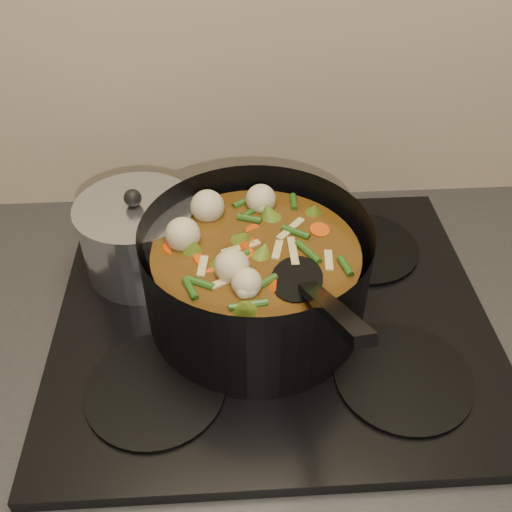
{
  "coord_description": "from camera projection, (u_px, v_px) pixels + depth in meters",
  "views": [
    {
      "loc": [
        -0.06,
        1.36,
        1.54
      ],
      "look_at": [
        -0.02,
        1.93,
        1.04
      ],
      "focal_mm": 40.0,
      "sensor_mm": 36.0,
      "label": 1
    }
  ],
  "objects": [
    {
      "name": "stockpot",
      "position": [
        256.0,
        276.0,
        0.78
      ],
      "size": [
        0.32,
        0.42,
        0.23
      ],
      "rotation": [
        0.0,
        0.0,
        -0.06
      ],
      "color": "black",
      "rests_on": "stovetop"
    },
    {
      "name": "counter",
      "position": [
        268.0,
        472.0,
        1.14
      ],
      "size": [
        2.64,
        0.64,
        0.91
      ],
      "color": "brown",
      "rests_on": "ground"
    },
    {
      "name": "stovetop",
      "position": [
        272.0,
        314.0,
        0.84
      ],
      "size": [
        0.62,
        0.54,
        0.03
      ],
      "color": "black",
      "rests_on": "counter"
    },
    {
      "name": "saucepan",
      "position": [
        139.0,
        237.0,
        0.86
      ],
      "size": [
        0.18,
        0.18,
        0.15
      ],
      "rotation": [
        0.0,
        0.0,
        0.18
      ],
      "color": "silver",
      "rests_on": "stovetop"
    }
  ]
}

